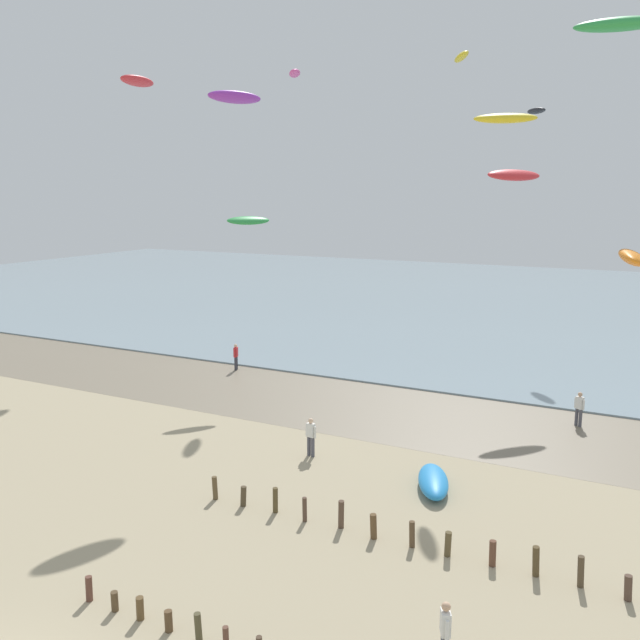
# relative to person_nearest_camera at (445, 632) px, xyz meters

# --- Properties ---
(wet_sand_strip) EXTENTS (120.00, 8.88, 0.01)m
(wet_sand_strip) POSITION_rel_person_nearest_camera_xyz_m (-9.13, 17.30, -0.91)
(wet_sand_strip) COLOR #7A6D59
(wet_sand_strip) RESTS_ON ground
(sea) EXTENTS (160.00, 70.00, 0.10)m
(sea) POSITION_rel_person_nearest_camera_xyz_m (-9.13, 56.74, -0.87)
(sea) COLOR #7F939E
(sea) RESTS_ON ground
(groyne_near) EXTENTS (9.40, 0.30, 0.79)m
(groyne_near) POSITION_rel_person_nearest_camera_xyz_m (-5.26, -1.89, -0.60)
(groyne_near) COLOR brown
(groyne_near) RESTS_ON ground
(groyne_mid) EXTENTS (15.41, 0.39, 1.01)m
(groyne_mid) POSITION_rel_person_nearest_camera_xyz_m (-2.60, 4.96, -0.49)
(groyne_mid) COLOR brown
(groyne_mid) RESTS_ON ground
(person_nearest_camera) EXTENTS (0.35, 0.52, 1.71)m
(person_nearest_camera) POSITION_rel_person_nearest_camera_xyz_m (0.00, 0.00, 0.00)
(person_nearest_camera) COLOR #4C4C56
(person_nearest_camera) RESTS_ON ground
(person_mid_beach) EXTENTS (0.50, 0.38, 1.71)m
(person_mid_beach) POSITION_rel_person_nearest_camera_xyz_m (0.92, 19.47, 0.00)
(person_mid_beach) COLOR #4C4C56
(person_mid_beach) RESTS_ON ground
(person_by_waterline) EXTENTS (0.56, 0.30, 1.71)m
(person_by_waterline) POSITION_rel_person_nearest_camera_xyz_m (-8.95, 10.18, 0.00)
(person_by_waterline) COLOR #4C4C56
(person_by_waterline) RESTS_ON ground
(person_left_flank) EXTENTS (0.32, 0.54, 1.71)m
(person_left_flank) POSITION_rel_person_nearest_camera_xyz_m (-19.92, 20.73, 0.00)
(person_left_flank) COLOR #383842
(person_left_flank) RESTS_ON ground
(grounded_kite) EXTENTS (2.20, 3.34, 0.63)m
(grounded_kite) POSITION_rel_person_nearest_camera_xyz_m (-3.23, 9.40, -0.60)
(grounded_kite) COLOR #2384D1
(grounded_kite) RESTS_ON ground
(kite_aloft_1) EXTENTS (1.63, 2.31, 0.64)m
(kite_aloft_1) POSITION_rel_person_nearest_camera_xyz_m (-6.37, 22.35, 17.30)
(kite_aloft_1) COLOR yellow
(kite_aloft_2) EXTENTS (1.23, 2.69, 0.71)m
(kite_aloft_2) POSITION_rel_person_nearest_camera_xyz_m (3.02, 9.11, 8.28)
(kite_aloft_2) COLOR orange
(kite_aloft_3) EXTENTS (2.47, 1.42, 0.49)m
(kite_aloft_3) POSITION_rel_person_nearest_camera_xyz_m (-1.81, 12.33, 13.03)
(kite_aloft_3) COLOR yellow
(kite_aloft_4) EXTENTS (3.70, 1.59, 0.69)m
(kite_aloft_4) POSITION_rel_person_nearest_camera_xyz_m (1.52, 17.48, 17.05)
(kite_aloft_4) COLOR green
(kite_aloft_5) EXTENTS (1.62, 3.69, 0.91)m
(kite_aloft_5) POSITION_rel_person_nearest_camera_xyz_m (-30.26, 24.43, 18.07)
(kite_aloft_5) COLOR red
(kite_aloft_6) EXTENTS (2.13, 3.21, 0.76)m
(kite_aloft_6) POSITION_rel_person_nearest_camera_xyz_m (-15.27, 14.35, 14.85)
(kite_aloft_6) COLOR purple
(kite_aloft_7) EXTENTS (2.05, 2.22, 0.56)m
(kite_aloft_7) POSITION_rel_person_nearest_camera_xyz_m (-5.24, 38.95, 16.23)
(kite_aloft_7) COLOR black
(kite_aloft_8) EXTENTS (2.33, 2.61, 0.68)m
(kite_aloft_8) POSITION_rel_person_nearest_camera_xyz_m (-17.87, 19.33, 8.69)
(kite_aloft_8) COLOR green
(kite_aloft_9) EXTENTS (3.28, 3.43, 0.93)m
(kite_aloft_9) POSITION_rel_person_nearest_camera_xyz_m (-4.05, 25.93, 11.28)
(kite_aloft_9) COLOR red
(kite_aloft_12) EXTENTS (1.65, 2.39, 0.58)m
(kite_aloft_12) POSITION_rel_person_nearest_camera_xyz_m (-18.49, 26.18, 17.96)
(kite_aloft_12) COLOR #E54C99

